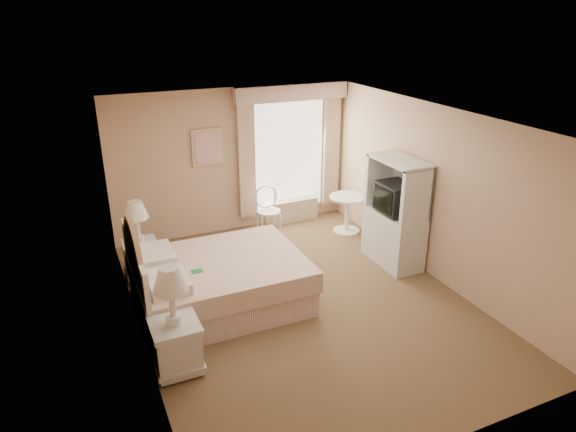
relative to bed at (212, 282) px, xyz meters
name	(u,v)px	position (x,y,z in m)	size (l,w,h in m)	color
room	(302,217)	(1.12, -0.39, 0.88)	(4.21, 5.51, 2.51)	brown
window	(291,151)	(2.17, 2.27, 0.98)	(2.05, 0.22, 2.51)	white
framed_art	(207,147)	(0.67, 2.33, 1.18)	(0.52, 0.04, 0.62)	tan
bed	(212,282)	(0.00, 0.00, 0.00)	(2.18, 1.72, 1.52)	tan
nightstand_near	(175,334)	(-0.72, -1.10, 0.11)	(0.52, 0.52, 1.25)	silver
nightstand_far	(140,250)	(-0.72, 1.20, 0.08)	(0.49, 0.49, 1.18)	silver
round_table	(347,208)	(2.87, 1.40, 0.08)	(0.63, 0.63, 0.67)	white
cafe_chair	(268,207)	(1.56, 1.90, 0.13)	(0.45, 0.45, 0.86)	white
armoire	(395,221)	(2.93, 0.10, 0.33)	(0.50, 1.01, 1.68)	silver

